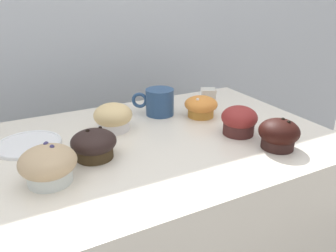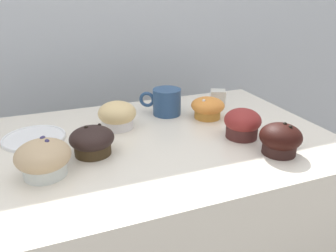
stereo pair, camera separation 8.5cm
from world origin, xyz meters
name	(u,v)px [view 2 (the right image)]	position (x,y,z in m)	size (l,w,h in m)	color
wall_back	(105,87)	(0.00, 0.60, 0.90)	(3.20, 0.10, 1.80)	#B2B7BC
muffin_front_center	(117,115)	(-0.06, 0.11, 0.95)	(0.11, 0.11, 0.08)	white
muffin_back_left	(242,123)	(0.24, -0.08, 0.96)	(0.10, 0.10, 0.08)	#4A2320
muffin_back_right	(280,139)	(0.28, -0.19, 0.95)	(0.10, 0.10, 0.08)	black
muffin_front_left	(208,107)	(0.22, 0.09, 0.95)	(0.10, 0.10, 0.07)	#C48232
muffin_front_right	(92,141)	(-0.15, -0.03, 0.95)	(0.11, 0.11, 0.07)	#3C2D19
muffin_back_center	(43,158)	(-0.26, -0.09, 0.96)	(0.12, 0.12, 0.08)	silver
coffee_cup	(166,101)	(0.11, 0.16, 0.96)	(0.13, 0.10, 0.08)	navy
serving_plate	(34,138)	(-0.29, 0.11, 0.92)	(0.16, 0.16, 0.01)	white
price_card	(218,98)	(0.30, 0.16, 0.95)	(0.06, 0.06, 0.06)	white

